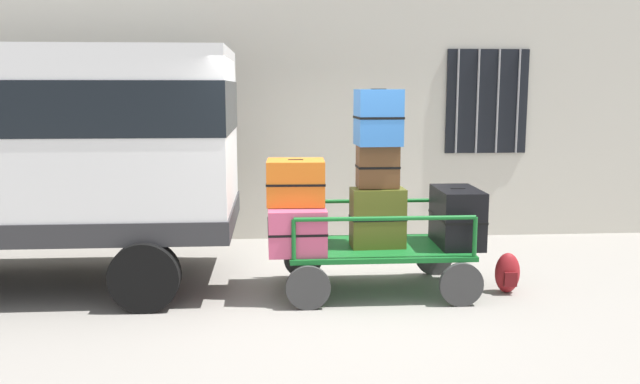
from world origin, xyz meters
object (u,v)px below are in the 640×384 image
at_px(luggage_cart, 377,255).
at_px(backpack, 508,273).
at_px(suitcase_midleft_bottom, 378,218).
at_px(suitcase_midleft_middle, 378,167).
at_px(suitcase_center_bottom, 457,217).
at_px(suitcase_left_bottom, 296,226).
at_px(suitcase_midleft_top, 378,117).
at_px(van, 21,141).
at_px(suitcase_left_middle, 296,182).

height_order(luggage_cart, backpack, luggage_cart).
bearing_deg(backpack, suitcase_midleft_bottom, 173.85).
relative_size(suitcase_midleft_middle, suitcase_center_bottom, 0.56).
relative_size(luggage_cart, suitcase_center_bottom, 2.48).
distance_m(suitcase_left_bottom, suitcase_midleft_bottom, 0.88).
distance_m(suitcase_midleft_bottom, suitcase_midleft_top, 1.07).
bearing_deg(van, suitcase_center_bottom, -5.70).
bearing_deg(suitcase_left_middle, suitcase_left_bottom, 90.00).
bearing_deg(suitcase_midleft_bottom, backpack, -6.15).
xyz_separation_m(suitcase_midleft_bottom, backpack, (1.40, -0.15, -0.60)).
xyz_separation_m(suitcase_left_middle, suitcase_center_bottom, (1.76, 0.05, -0.41)).
height_order(luggage_cart, suitcase_left_middle, suitcase_left_middle).
relative_size(suitcase_left_bottom, backpack, 2.25).
bearing_deg(van, suitcase_midleft_top, -6.78).
xyz_separation_m(van, suitcase_left_middle, (2.98, -0.52, -0.40)).
bearing_deg(suitcase_midleft_middle, suitcase_midleft_bottom, -90.00).
relative_size(suitcase_midleft_middle, suitcase_midleft_top, 0.76).
relative_size(suitcase_left_bottom, suitcase_midleft_top, 1.66).
xyz_separation_m(suitcase_midleft_bottom, suitcase_midleft_top, (0.00, 0.05, 1.07)).
bearing_deg(suitcase_center_bottom, suitcase_midleft_top, 179.06).
height_order(van, suitcase_left_middle, van).
bearing_deg(suitcase_center_bottom, suitcase_left_middle, -178.29).
distance_m(suitcase_left_bottom, suitcase_midleft_middle, 1.08).
relative_size(suitcase_left_bottom, suitcase_left_middle, 1.58).
height_order(suitcase_left_bottom, backpack, suitcase_left_bottom).
bearing_deg(suitcase_left_middle, backpack, -3.37).
xyz_separation_m(suitcase_left_bottom, suitcase_center_bottom, (1.76, 0.03, 0.07)).
bearing_deg(backpack, suitcase_left_middle, 176.63).
height_order(suitcase_midleft_middle, suitcase_midleft_top, suitcase_midleft_top).
height_order(suitcase_left_middle, suitcase_center_bottom, suitcase_left_middle).
height_order(suitcase_left_middle, suitcase_midleft_bottom, suitcase_left_middle).
xyz_separation_m(suitcase_midleft_bottom, suitcase_midleft_middle, (0.00, 0.05, 0.55)).
xyz_separation_m(suitcase_left_bottom, suitcase_midleft_top, (0.88, 0.04, 1.15)).
bearing_deg(suitcase_left_middle, suitcase_midleft_bottom, 1.10).
relative_size(suitcase_left_middle, suitcase_midleft_middle, 1.39).
height_order(luggage_cart, suitcase_midleft_bottom, suitcase_midleft_bottom).
xyz_separation_m(luggage_cart, suitcase_midleft_top, (-0.00, 0.03, 1.49)).
xyz_separation_m(van, suitcase_midleft_bottom, (3.85, -0.51, -0.80)).
distance_m(luggage_cart, backpack, 1.42).
relative_size(suitcase_left_middle, suitcase_center_bottom, 0.77).
height_order(suitcase_left_bottom, suitcase_midleft_bottom, suitcase_midleft_bottom).
xyz_separation_m(suitcase_left_bottom, suitcase_midleft_middle, (0.88, 0.04, 0.63)).
bearing_deg(suitcase_midleft_middle, luggage_cart, -90.00).
distance_m(suitcase_midleft_bottom, suitcase_midleft_middle, 0.55).
xyz_separation_m(luggage_cart, suitcase_midleft_bottom, (-0.00, -0.02, 0.42)).
relative_size(suitcase_left_middle, suitcase_midleft_bottom, 0.98).
relative_size(van, suitcase_center_bottom, 5.69).
xyz_separation_m(suitcase_left_bottom, backpack, (2.28, -0.16, -0.52)).
bearing_deg(luggage_cart, suitcase_center_bottom, 0.90).
bearing_deg(suitcase_midleft_bottom, suitcase_midleft_top, 90.00).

